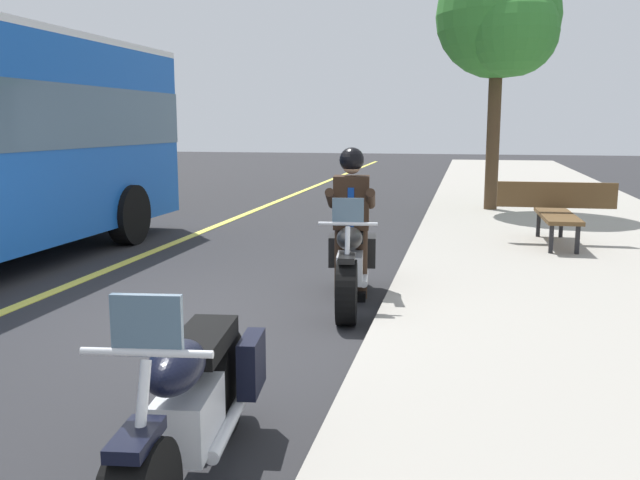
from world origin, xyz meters
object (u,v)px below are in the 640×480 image
(motorcycle_parked, at_px, (191,408))
(street_tree_curbside, at_px, (502,21))
(motorcycle_main, at_px, (350,264))
(bench_sidewalk, at_px, (557,208))
(rider_main, at_px, (351,210))

(motorcycle_parked, xyz_separation_m, street_tree_curbside, (-11.89, 2.02, 3.66))
(motorcycle_main, bearing_deg, street_tree_curbside, 166.83)
(motorcycle_parked, bearing_deg, bench_sidewalk, 160.02)
(rider_main, distance_m, street_tree_curbside, 8.42)
(rider_main, bearing_deg, motorcycle_main, 8.16)
(motorcycle_main, bearing_deg, rider_main, -171.84)
(rider_main, xyz_separation_m, street_tree_curbside, (-7.62, 1.85, 3.08))
(bench_sidewalk, relative_size, street_tree_curbside, 0.34)
(motorcycle_parked, height_order, street_tree_curbside, street_tree_curbside)
(bench_sidewalk, bearing_deg, street_tree_curbside, -169.20)
(street_tree_curbside, bearing_deg, motorcycle_parked, -9.64)
(motorcycle_main, height_order, street_tree_curbside, street_tree_curbside)
(rider_main, height_order, street_tree_curbside, street_tree_curbside)
(motorcycle_main, relative_size, motorcycle_parked, 1.00)
(rider_main, distance_m, motorcycle_parked, 4.31)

